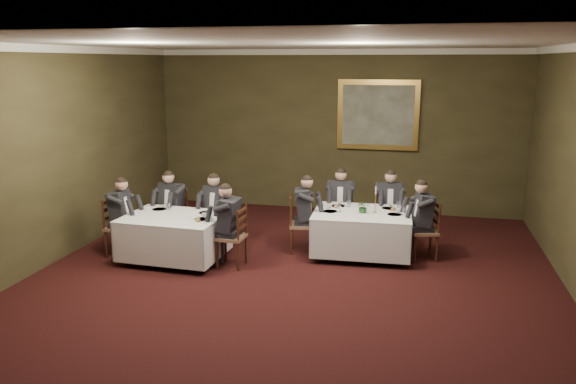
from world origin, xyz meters
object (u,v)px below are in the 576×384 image
at_px(diner_main_endright, 424,230).
at_px(centerpiece, 363,206).
at_px(diner_sec_backleft, 173,216).
at_px(painting, 378,115).
at_px(chair_main_backleft, 340,224).
at_px(chair_main_endright, 424,243).
at_px(diner_sec_endright, 231,235).
at_px(chair_sec_endleft, 120,239).
at_px(diner_main_backleft, 340,212).
at_px(table_second, 174,234).
at_px(chair_sec_backright, 218,232).
at_px(chair_main_endleft, 301,236).
at_px(candlestick, 375,203).
at_px(chair_main_backright, 388,227).
at_px(chair_sec_backleft, 174,228).
at_px(diner_sec_endleft, 120,226).
at_px(table_main, 362,230).
at_px(diner_main_backright, 389,215).
at_px(diner_sec_backright, 217,219).
at_px(diner_main_endleft, 302,223).
at_px(chair_sec_endright, 232,249).

distance_m(diner_main_endright, centerpiece, 1.08).
height_order(diner_sec_backleft, painting, painting).
relative_size(chair_main_backleft, chair_main_endright, 1.00).
xyz_separation_m(diner_sec_endright, chair_sec_endleft, (-2.03, 0.08, -0.23)).
bearing_deg(diner_main_backleft, table_second, 32.51).
relative_size(chair_sec_backright, chair_sec_endleft, 1.00).
relative_size(chair_main_backleft, chair_main_endleft, 1.00).
distance_m(diner_main_endright, candlestick, 0.92).
height_order(chair_sec_backright, centerpiece, centerpiece).
xyz_separation_m(diner_main_backleft, chair_main_backright, (0.88, 0.05, -0.23)).
height_order(chair_sec_backleft, diner_sec_endleft, diner_sec_endleft).
height_order(table_main, chair_main_backleft, chair_main_backleft).
height_order(chair_sec_backleft, chair_sec_endleft, same).
relative_size(diner_main_backright, chair_main_endright, 1.35).
xyz_separation_m(diner_sec_backright, diner_sec_endright, (0.55, -0.84, 0.00)).
bearing_deg(chair_main_backright, painting, -88.37).
bearing_deg(chair_main_backleft, painting, -105.36).
bearing_deg(diner_sec_endleft, table_main, 99.94).
distance_m(chair_main_backleft, painting, 2.82).
xyz_separation_m(diner_main_endright, candlestick, (-0.82, -0.02, 0.42)).
height_order(diner_main_endleft, chair_main_endright, diner_main_endleft).
bearing_deg(painting, candlestick, -85.76).
height_order(diner_main_backleft, centerpiece, diner_main_backleft).
xyz_separation_m(chair_main_backright, chair_sec_endright, (-2.39, -1.85, 0.00)).
bearing_deg(chair_main_endright, candlestick, 76.17).
distance_m(diner_sec_endleft, candlestick, 4.35).
distance_m(diner_main_backright, chair_sec_endleft, 4.78).
bearing_deg(chair_sec_backright, chair_main_endleft, -164.67).
bearing_deg(chair_main_backleft, diner_sec_backleft, 15.41).
xyz_separation_m(diner_main_backleft, diner_main_endleft, (-0.55, -0.86, 0.00)).
relative_size(diner_main_backleft, chair_sec_backright, 1.35).
height_order(table_second, chair_sec_endright, chair_sec_endright).
distance_m(table_main, candlestick, 0.53).
height_order(chair_main_backleft, diner_main_backleft, diner_main_backleft).
xyz_separation_m(table_main, chair_main_endleft, (-1.04, -0.05, -0.17)).
height_order(chair_main_endright, chair_sec_endleft, same).
relative_size(diner_main_backleft, chair_main_endright, 1.35).
distance_m(chair_main_endleft, diner_main_endleft, 0.23).
distance_m(chair_main_endleft, centerpiece, 1.22).
bearing_deg(diner_main_endright, centerpiece, 79.51).
bearing_deg(chair_sec_endright, chair_sec_backright, 35.49).
relative_size(diner_sec_backleft, diner_sec_backright, 1.00).
bearing_deg(diner_main_endright, table_second, 88.56).
bearing_deg(chair_sec_backleft, chair_main_endright, -166.96).
distance_m(diner_main_endleft, diner_sec_backleft, 2.38).
height_order(chair_sec_endleft, candlestick, candlestick).
distance_m(diner_main_backleft, chair_sec_endleft, 3.95).
height_order(chair_main_backleft, centerpiece, centerpiece).
relative_size(diner_sec_backleft, centerpiece, 5.63).
xyz_separation_m(chair_sec_backright, candlestick, (2.75, 0.16, 0.65)).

